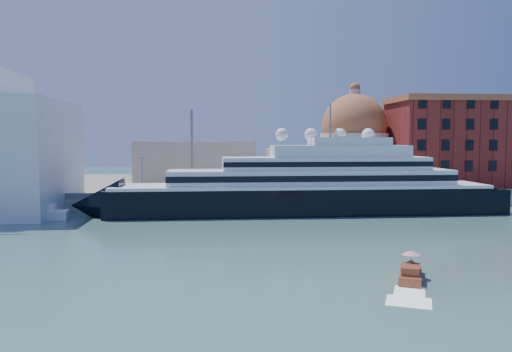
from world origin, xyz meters
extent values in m
plane|color=#39635C|center=(0.00, 0.00, 0.00)|extent=(400.00, 400.00, 0.00)
cube|color=gray|center=(0.00, 34.00, 1.25)|extent=(180.00, 10.00, 2.50)
cube|color=slate|center=(0.00, 75.00, 1.00)|extent=(260.00, 72.00, 2.00)
cube|color=slate|center=(0.00, 29.50, 3.10)|extent=(180.00, 0.10, 1.20)
cube|color=black|center=(1.28, 23.00, 2.08)|extent=(73.66, 11.33, 6.14)
cone|color=black|center=(-37.44, 23.00, 2.08)|extent=(9.44, 11.33, 11.33)
cube|color=black|center=(38.11, 23.00, 1.89)|extent=(5.67, 10.39, 5.67)
cube|color=white|center=(1.28, 23.00, 5.38)|extent=(71.77, 11.52, 0.57)
cube|color=white|center=(3.17, 23.00, 7.08)|extent=(54.77, 9.44, 2.83)
cube|color=black|center=(3.17, 18.28, 7.08)|extent=(54.77, 0.15, 1.13)
cube|color=white|center=(6.01, 23.00, 9.73)|extent=(39.66, 8.50, 2.46)
cube|color=white|center=(8.84, 23.00, 12.09)|extent=(26.44, 7.55, 2.27)
cube|color=white|center=(10.73, 23.00, 13.98)|extent=(15.11, 6.61, 1.51)
cylinder|color=slate|center=(6.95, 23.00, 17.94)|extent=(0.28, 0.28, 6.61)
sphere|color=white|center=(-2.49, 23.00, 15.30)|extent=(2.46, 2.46, 2.46)
sphere|color=white|center=(3.17, 23.00, 15.30)|extent=(2.46, 2.46, 2.46)
sphere|color=white|center=(8.84, 23.00, 15.30)|extent=(2.46, 2.46, 2.46)
sphere|color=white|center=(14.50, 23.00, 15.30)|extent=(2.46, 2.46, 2.46)
cube|color=white|center=(-48.26, 19.81, 0.63)|extent=(13.02, 5.58, 1.68)
cube|color=white|center=(-46.16, 20.04, 2.00)|extent=(4.48, 3.08, 1.26)
cube|color=brown|center=(4.18, -23.53, 0.38)|extent=(4.53, 6.76, 1.07)
cube|color=brown|center=(3.75, -24.51, 1.29)|extent=(2.64, 3.14, 0.86)
cylinder|color=slate|center=(4.39, -23.04, 1.72)|extent=(0.06, 0.06, 1.72)
cone|color=red|center=(4.39, -23.04, 2.68)|extent=(1.93, 1.93, 0.43)
cube|color=maroon|center=(52.00, 52.00, 13.00)|extent=(42.00, 18.00, 22.00)
cube|color=#9B5632|center=(52.00, 52.00, 24.50)|extent=(43.00, 19.00, 1.50)
cylinder|color=beige|center=(22.00, 58.00, 9.00)|extent=(18.00, 18.00, 14.00)
sphere|color=#9B5632|center=(22.00, 58.00, 18.00)|extent=(17.00, 17.00, 17.00)
cylinder|color=beige|center=(22.00, 58.00, 26.00)|extent=(3.00, 3.00, 3.00)
cube|color=beige|center=(8.00, 56.00, 7.00)|extent=(18.00, 14.00, 10.00)
cube|color=beige|center=(-20.00, 58.00, 8.00)|extent=(30.00, 16.00, 12.00)
cylinder|color=slate|center=(-30.00, 31.00, 6.50)|extent=(0.24, 0.24, 8.00)
cube|color=slate|center=(-30.00, 31.00, 10.60)|extent=(0.80, 0.30, 0.25)
cylinder|color=slate|center=(0.00, 31.00, 6.50)|extent=(0.24, 0.24, 8.00)
cube|color=slate|center=(0.00, 31.00, 10.60)|extent=(0.80, 0.30, 0.25)
cylinder|color=slate|center=(30.00, 31.00, 6.50)|extent=(0.24, 0.24, 8.00)
cube|color=slate|center=(30.00, 31.00, 10.60)|extent=(0.80, 0.30, 0.25)
cylinder|color=slate|center=(-20.00, 33.00, 11.50)|extent=(0.50, 0.50, 18.00)
camera|label=1|loc=(-16.14, -71.97, 14.25)|focal=35.00mm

